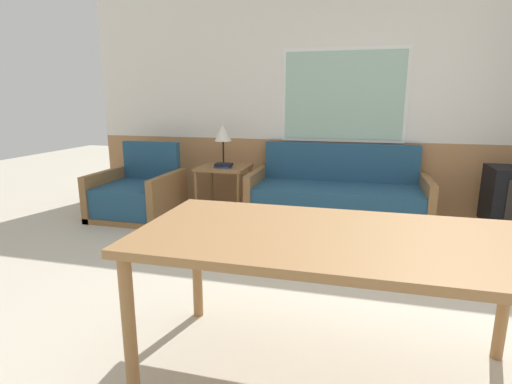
# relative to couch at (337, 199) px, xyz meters

# --- Properties ---
(ground_plane) EXTENTS (16.00, 16.00, 0.00)m
(ground_plane) POSITION_rel_couch_xyz_m (0.40, -2.17, -0.25)
(ground_plane) COLOR beige
(wall_back) EXTENTS (7.20, 0.09, 2.70)m
(wall_back) POSITION_rel_couch_xyz_m (0.39, 0.46, 1.10)
(wall_back) COLOR #AD7A4C
(wall_back) RESTS_ON ground_plane
(couch) EXTENTS (1.95, 0.82, 0.83)m
(couch) POSITION_rel_couch_xyz_m (0.00, 0.00, 0.00)
(couch) COLOR olive
(couch) RESTS_ON ground_plane
(armchair) EXTENTS (0.88, 0.86, 0.84)m
(armchair) POSITION_rel_couch_xyz_m (-2.25, -0.43, -0.01)
(armchair) COLOR olive
(armchair) RESTS_ON ground_plane
(side_table) EXTENTS (0.58, 0.58, 0.57)m
(side_table) POSITION_rel_couch_xyz_m (-1.33, -0.03, 0.23)
(side_table) COLOR olive
(side_table) RESTS_ON ground_plane
(table_lamp) EXTENTS (0.20, 0.20, 0.49)m
(table_lamp) POSITION_rel_couch_xyz_m (-1.36, 0.07, 0.68)
(table_lamp) COLOR black
(table_lamp) RESTS_ON side_table
(book_stack) EXTENTS (0.21, 0.14, 0.05)m
(book_stack) POSITION_rel_couch_xyz_m (-1.30, -0.13, 0.35)
(book_stack) COLOR #234799
(book_stack) RESTS_ON side_table
(dining_table) EXTENTS (1.82, 0.88, 0.74)m
(dining_table) POSITION_rel_couch_xyz_m (0.14, -2.70, 0.42)
(dining_table) COLOR #9E7042
(dining_table) RESTS_ON ground_plane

